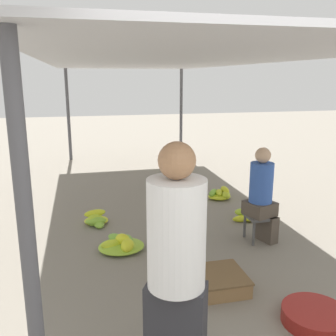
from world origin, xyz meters
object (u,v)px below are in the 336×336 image
Objects in this scene: crate_near at (219,281)px; vendor_foreground at (176,271)px; banana_pile_left_1 at (96,220)px; basin_black at (315,317)px; vendor_seated at (262,194)px; stool at (259,220)px; banana_pile_left_0 at (122,244)px; banana_pile_right_2 at (220,194)px; banana_pile_right_1 at (176,167)px; banana_pile_right_0 at (249,215)px.

vendor_foreground is at bearing -123.28° from crate_near.
banana_pile_left_1 reaches higher than crate_near.
vendor_seated is at bearing 79.29° from basin_black.
vendor_foreground is 4.87× the size of stool.
stool is at bearing 51.66° from vendor_foreground.
banana_pile_left_1 is (-0.39, 3.18, -0.84)m from vendor_foreground.
crate_near is at bearing -52.10° from banana_pile_left_0.
banana_pile_left_0 is at bearing -140.03° from banana_pile_right_2.
banana_pile_right_1 reaches higher than crate_near.
banana_pile_right_1 is at bearing 88.07° from basin_black.
stool is (1.69, 2.14, -0.62)m from vendor_foreground.
basin_black is 3.50m from banana_pile_right_2.
vendor_foreground is 4.37m from banana_pile_right_2.
banana_pile_right_2 is 0.83× the size of crate_near.
banana_pile_right_2 is (2.22, 0.71, 0.01)m from banana_pile_left_1.
banana_pile_right_0 is 2.06m from crate_near.
banana_pile_right_0 is (2.01, 0.59, 0.00)m from banana_pile_left_0.
banana_pile_right_2 reaches higher than banana_pile_left_0.
banana_pile_left_0 is at bearing 127.90° from crate_near.
vendor_seated is 1.92m from banana_pile_left_0.
vendor_foreground is at bearing -82.92° from banana_pile_left_1.
banana_pile_right_1 reaches higher than banana_pile_left_0.
vendor_seated is 0.94m from banana_pile_right_0.
banana_pile_right_2 reaches higher than banana_pile_right_0.
banana_pile_right_0 is at bearing -86.12° from banana_pile_right_2.
banana_pile_right_0 is at bearing 75.26° from vendor_seated.
banana_pile_left_0 is (-1.50, 1.84, 0.01)m from basin_black.
stool is 1.38m from crate_near.
banana_pile_right_1 reaches higher than banana_pile_right_0.
banana_pile_right_2 is at bearing 64.87° from vendor_foreground.
banana_pile_right_2 is (0.44, 3.47, 0.02)m from basin_black.
banana_pile_left_1 is 2.31m from banana_pile_right_0.
banana_pile_right_1 is (1.57, 6.07, -0.81)m from vendor_foreground.
banana_pile_left_1 is 0.73× the size of banana_pile_right_1.
stool is 1.77m from banana_pile_right_2.
vendor_seated reaches higher than banana_pile_left_0.
banana_pile_right_1 is (1.97, 2.89, 0.02)m from banana_pile_left_1.
vendor_seated is 3.98m from banana_pile_right_1.
crate_near is (0.87, -1.12, 0.01)m from banana_pile_left_0.
banana_pile_left_1 is (-0.28, 0.92, -0.00)m from banana_pile_left_0.
vendor_seated is at bearing -4.09° from banana_pile_left_0.
basin_black is at bearing -48.91° from crate_near.
crate_near is (-1.14, -1.71, 0.01)m from banana_pile_right_0.
banana_pile_left_0 is at bearing 129.19° from basin_black.
banana_pile_right_0 is 1.20× the size of banana_pile_right_2.
vendor_foreground reaches higher than stool.
banana_pile_left_0 is 1.42m from crate_near.
banana_pile_right_2 reaches higher than banana_pile_left_1.
banana_pile_left_0 is (-0.12, 2.26, -0.84)m from vendor_foreground.
vendor_seated reaches higher than banana_pile_left_1.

